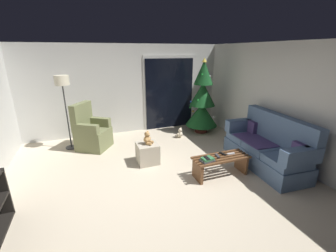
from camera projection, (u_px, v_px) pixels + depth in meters
The scene contains 18 objects.
ground_plane at pixel (161, 184), 4.08m from camera, with size 7.00×7.00×0.00m, color beige.
wall_back at pixel (126, 90), 6.40m from camera, with size 5.72×0.12×2.50m, color silver.
wall_right at pixel (291, 105), 4.63m from camera, with size 0.12×6.00×2.50m, color silver.
patio_door_frame at pixel (169, 93), 6.81m from camera, with size 1.60×0.02×2.20m, color silver.
patio_door_glass at pixel (170, 94), 6.81m from camera, with size 1.50×0.02×2.10m, color black.
couch at pixel (267, 147), 4.65m from camera, with size 0.91×1.99×1.08m.
coffee_table at pixel (221, 163), 4.29m from camera, with size 1.10×0.40×0.40m.
remote_graphite at pixel (217, 156), 4.26m from camera, with size 0.04×0.16×0.02m, color #333338.
remote_silver at pixel (231, 154), 4.34m from camera, with size 0.04×0.16×0.02m, color #ADADB2.
remote_black at pixel (223, 154), 4.34m from camera, with size 0.04×0.16×0.02m, color black.
book_stack at pixel (207, 160), 4.06m from camera, with size 0.27×0.21×0.07m.
cell_phone at pixel (207, 158), 4.03m from camera, with size 0.07×0.14×0.01m, color black.
christmas_tree at pixel (202, 101), 6.40m from camera, with size 0.92×0.92×2.14m.
armchair at pixel (91, 133), 5.48m from camera, with size 0.95×0.95×1.13m.
floor_lamp at pixel (63, 88), 5.12m from camera, with size 0.32×0.32×1.78m.
ottoman at pixel (148, 153), 4.80m from camera, with size 0.44×0.44×0.44m, color #B2A893.
teddy_bear_honey at pixel (148, 139), 4.69m from camera, with size 0.22×0.21×0.29m.
teddy_bear_cream_by_tree at pixel (180, 133), 6.24m from camera, with size 0.21×0.22×0.29m.
Camera 1 is at (-1.11, -3.36, 2.31)m, focal length 23.90 mm.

